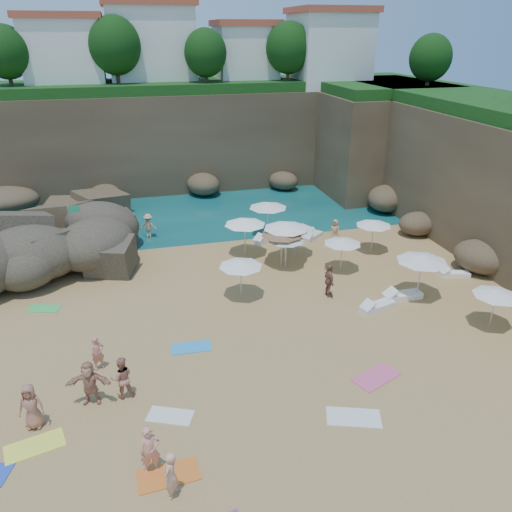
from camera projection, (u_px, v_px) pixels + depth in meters
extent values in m
plane|color=tan|center=(231.00, 324.00, 23.58)|extent=(120.00, 120.00, 0.00)
plane|color=#0C4751|center=(169.00, 169.00, 50.02)|extent=(120.00, 120.00, 0.00)
cube|color=brown|center=(194.00, 137.00, 44.42)|extent=(44.00, 8.00, 8.00)
cube|color=brown|center=(483.00, 173.00, 33.33)|extent=(8.00, 30.00, 8.00)
cube|color=brown|center=(373.00, 139.00, 43.45)|extent=(10.00, 12.00, 8.00)
cube|color=white|center=(65.00, 57.00, 40.23)|extent=(6.00, 5.00, 5.50)
cube|color=#B2472D|center=(59.00, 15.00, 38.99)|extent=(6.48, 5.40, 0.50)
cube|color=white|center=(151.00, 49.00, 42.51)|extent=(7.00, 6.00, 6.50)
cube|color=#B2472D|center=(148.00, 3.00, 41.06)|extent=(7.56, 6.48, 0.50)
cube|color=white|center=(245.00, 58.00, 43.77)|extent=(5.00, 5.00, 5.00)
cube|color=#B2472D|center=(245.00, 23.00, 42.63)|extent=(5.40, 5.40, 0.50)
cube|color=white|center=(329.00, 51.00, 43.40)|extent=(6.00, 6.00, 6.00)
cube|color=#B2472D|center=(331.00, 10.00, 42.06)|extent=(6.48, 6.48, 0.50)
sphere|color=#11380F|center=(5.00, 52.00, 37.36)|extent=(3.60, 3.60, 3.60)
sphere|color=#11380F|center=(115.00, 45.00, 39.03)|extent=(4.05, 4.05, 4.05)
sphere|color=#11380F|center=(205.00, 53.00, 39.98)|extent=(3.42, 3.42, 3.42)
sphere|color=#11380F|center=(289.00, 48.00, 41.46)|extent=(3.78, 3.78, 3.78)
sphere|color=#11380F|center=(431.00, 58.00, 37.58)|extent=(3.15, 3.15, 3.15)
cylinder|color=white|center=(1.00, 147.00, 45.35)|extent=(0.10, 0.10, 6.00)
cylinder|color=silver|center=(72.00, 233.00, 29.39)|extent=(0.07, 0.07, 3.53)
cube|color=#2AA969|center=(74.00, 209.00, 28.86)|extent=(0.61, 0.15, 0.40)
cylinder|color=silver|center=(295.00, 241.00, 30.42)|extent=(0.06, 0.06, 1.95)
cone|color=silver|center=(295.00, 226.00, 30.04)|extent=(2.19, 2.19, 0.33)
cylinder|color=silver|center=(268.00, 220.00, 33.27)|extent=(0.07, 0.07, 2.25)
cone|color=silver|center=(268.00, 205.00, 32.83)|extent=(2.52, 2.52, 0.38)
cylinder|color=silver|center=(285.00, 243.00, 29.53)|extent=(0.07, 0.07, 2.36)
cone|color=white|center=(286.00, 225.00, 29.07)|extent=(2.64, 2.64, 0.40)
cylinder|color=silver|center=(372.00, 237.00, 30.98)|extent=(0.06, 0.06, 1.94)
cone|color=white|center=(374.00, 223.00, 30.59)|extent=(2.18, 2.18, 0.33)
cylinder|color=silver|center=(342.00, 255.00, 28.48)|extent=(0.06, 0.06, 1.89)
cone|color=silver|center=(343.00, 241.00, 28.11)|extent=(2.12, 2.12, 0.32)
cylinder|color=silver|center=(245.00, 238.00, 30.43)|extent=(0.07, 0.07, 2.24)
cone|color=white|center=(245.00, 222.00, 29.99)|extent=(2.51, 2.51, 0.38)
cylinder|color=silver|center=(281.00, 248.00, 29.08)|extent=(0.06, 0.06, 2.16)
cone|color=red|center=(282.00, 232.00, 28.66)|extent=(2.42, 2.42, 0.37)
cylinder|color=silver|center=(286.00, 252.00, 28.86)|extent=(0.06, 0.06, 1.90)
cone|color=silver|center=(286.00, 238.00, 28.49)|extent=(2.13, 2.13, 0.32)
cylinder|color=silver|center=(419.00, 277.00, 25.53)|extent=(0.07, 0.07, 2.30)
cone|color=silver|center=(422.00, 258.00, 25.08)|extent=(2.58, 2.58, 0.39)
cylinder|color=silver|center=(241.00, 280.00, 25.56)|extent=(0.06, 0.06, 2.00)
cone|color=white|center=(241.00, 263.00, 25.17)|extent=(2.24, 2.24, 0.34)
cylinder|color=silver|center=(493.00, 309.00, 22.99)|extent=(0.05, 0.05, 1.87)
cone|color=silver|center=(497.00, 293.00, 22.63)|extent=(2.09, 2.09, 0.32)
cube|color=white|center=(267.00, 239.00, 32.83)|extent=(2.08, 1.57, 0.31)
cube|color=silver|center=(301.00, 231.00, 34.17)|extent=(1.88, 0.83, 0.28)
cube|color=silver|center=(313.00, 236.00, 33.26)|extent=(1.76, 1.58, 0.28)
cube|color=white|center=(402.00, 296.00, 25.75)|extent=(2.08, 0.74, 0.32)
cube|color=white|center=(455.00, 274.00, 28.14)|extent=(1.69, 0.91, 0.25)
cube|color=white|center=(377.00, 307.00, 24.78)|extent=(2.02, 1.15, 0.30)
cube|color=orange|center=(168.00, 475.00, 15.55)|extent=(1.99, 1.09, 0.03)
cube|color=#F3FF43|center=(35.00, 446.00, 16.64)|extent=(2.05, 1.38, 0.03)
cube|color=silver|center=(170.00, 416.00, 17.95)|extent=(1.82, 1.40, 0.03)
cube|color=#2A91E1|center=(191.00, 347.00, 21.83)|extent=(1.75, 0.94, 0.03)
cube|color=#D4527B|center=(376.00, 377.00, 19.95)|extent=(2.17, 1.65, 0.03)
cube|color=green|center=(44.00, 308.00, 24.88)|extent=(1.69, 1.18, 0.03)
cube|color=silver|center=(354.00, 417.00, 17.87)|extent=(2.14, 1.56, 0.03)
imported|color=tan|center=(150.00, 450.00, 15.37)|extent=(0.68, 0.49, 1.73)
imported|color=#B5735A|center=(122.00, 378.00, 18.58)|extent=(0.89, 0.72, 1.73)
imported|color=tan|center=(149.00, 226.00, 33.13)|extent=(1.16, 0.86, 1.66)
imported|color=#8B5645|center=(329.00, 281.00, 25.70)|extent=(0.47, 1.07, 1.81)
imported|color=tan|center=(335.00, 230.00, 32.56)|extent=(0.77, 0.83, 1.51)
imported|color=#A56E52|center=(60.00, 259.00, 28.60)|extent=(1.40, 0.62, 1.46)
imported|color=#E4A781|center=(171.00, 475.00, 14.55)|extent=(0.66, 0.72, 1.65)
imported|color=#A36551|center=(35.00, 421.00, 17.39)|extent=(1.05, 1.83, 0.46)
imported|color=tan|center=(92.00, 397.00, 18.53)|extent=(1.95, 2.05, 0.47)
imported|color=#C97664|center=(100.00, 365.00, 20.42)|extent=(1.05, 1.54, 0.35)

